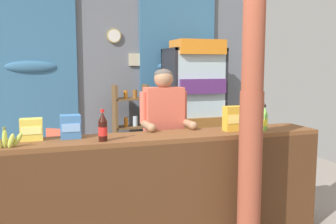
# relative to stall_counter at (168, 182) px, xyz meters

# --- Properties ---
(ground_plane) EXTENTS (7.18, 7.18, 0.00)m
(ground_plane) POSITION_rel_stall_counter_xyz_m (-0.05, 0.75, -0.59)
(ground_plane) COLOR gray
(back_wall_curtained) EXTENTS (4.69, 0.22, 2.81)m
(back_wall_curtained) POSITION_rel_stall_counter_xyz_m (-0.06, 2.46, 0.85)
(back_wall_curtained) COLOR slate
(back_wall_curtained) RESTS_ON ground
(stall_counter) EXTENTS (2.93, 0.45, 0.99)m
(stall_counter) POSITION_rel_stall_counter_xyz_m (0.00, 0.00, 0.00)
(stall_counter) COLOR brown
(stall_counter) RESTS_ON ground
(timber_post) EXTENTS (0.22, 0.20, 2.77)m
(timber_post) POSITION_rel_stall_counter_xyz_m (0.63, -0.29, 0.74)
(timber_post) COLOR brown
(timber_post) RESTS_ON ground
(drink_fridge) EXTENTS (0.78, 0.68, 1.95)m
(drink_fridge) POSITION_rel_stall_counter_xyz_m (1.05, 1.95, 0.48)
(drink_fridge) COLOR #232328
(drink_fridge) RESTS_ON ground
(bottle_shelf_rack) EXTENTS (0.48, 0.28, 1.34)m
(bottle_shelf_rack) POSITION_rel_stall_counter_xyz_m (0.15, 2.11, 0.10)
(bottle_shelf_rack) COLOR brown
(bottle_shelf_rack) RESTS_ON ground
(plastic_lawn_chair) EXTENTS (0.62, 0.62, 0.86)m
(plastic_lawn_chair) POSITION_rel_stall_counter_xyz_m (-0.89, 1.38, -0.10)
(plastic_lawn_chair) COLOR #E5563D
(plastic_lawn_chair) RESTS_ON ground
(shopkeeper) EXTENTS (0.49, 0.42, 1.56)m
(shopkeeper) POSITION_rel_stall_counter_xyz_m (0.13, 0.52, 0.39)
(shopkeeper) COLOR #28282D
(shopkeeper) RESTS_ON ground
(soda_bottle_cola) EXTENTS (0.07, 0.07, 0.26)m
(soda_bottle_cola) POSITION_rel_stall_counter_xyz_m (-0.56, -0.01, 0.51)
(soda_bottle_cola) COLOR black
(soda_bottle_cola) RESTS_ON stall_counter
(soda_bottle_lime_soda) EXTENTS (0.06, 0.06, 0.24)m
(soda_bottle_lime_soda) POSITION_rel_stall_counter_xyz_m (0.96, 0.01, 0.50)
(soda_bottle_lime_soda) COLOR #75C64C
(soda_bottle_lime_soda) RESTS_ON stall_counter
(snack_box_biscuit) EXTENTS (0.16, 0.13, 0.20)m
(snack_box_biscuit) POSITION_rel_stall_counter_xyz_m (-0.79, 0.19, 0.50)
(snack_box_biscuit) COLOR #3D75B7
(snack_box_biscuit) RESTS_ON stall_counter
(snack_box_choco_powder) EXTENTS (0.18, 0.11, 0.23)m
(snack_box_choco_powder) POSITION_rel_stall_counter_xyz_m (0.67, 0.09, 0.52)
(snack_box_choco_powder) COLOR gold
(snack_box_choco_powder) RESTS_ON stall_counter
(snack_box_instant_noodle) EXTENTS (0.17, 0.12, 0.18)m
(snack_box_instant_noodle) POSITION_rel_stall_counter_xyz_m (-1.10, 0.21, 0.49)
(snack_box_instant_noodle) COLOR #EAD14C
(snack_box_instant_noodle) RESTS_ON stall_counter
(banana_bunch) EXTENTS (0.27, 0.05, 0.16)m
(banana_bunch) POSITION_rel_stall_counter_xyz_m (-1.28, -0.04, 0.46)
(banana_bunch) COLOR #B7C647
(banana_bunch) RESTS_ON stall_counter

